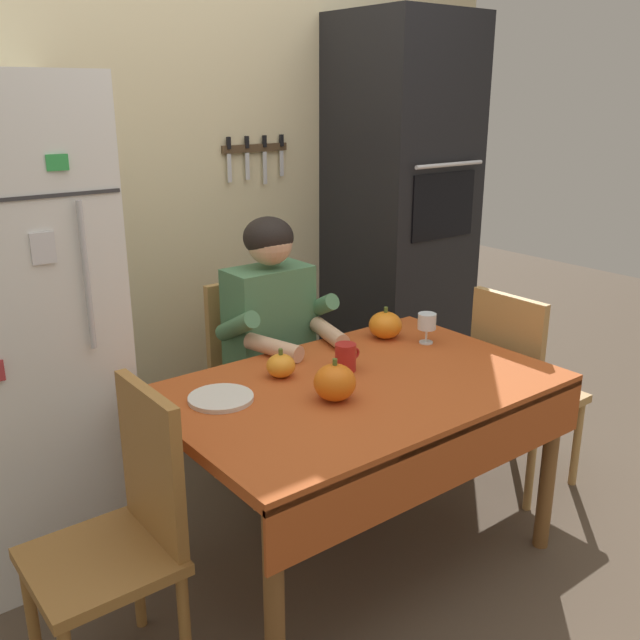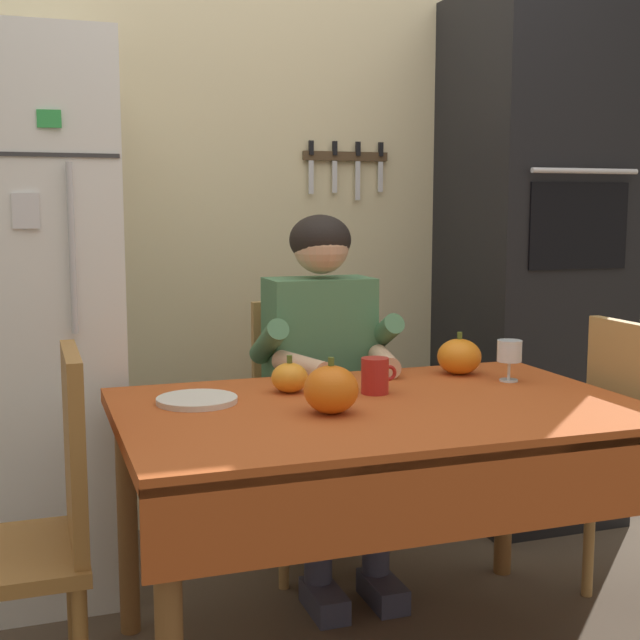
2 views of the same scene
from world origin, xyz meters
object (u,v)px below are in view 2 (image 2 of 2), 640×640
coffee_mug (375,376)px  pumpkin_small (290,377)px  seated_person (326,366)px  pumpkin_large (331,389)px  chair_left_side (34,523)px  wall_oven (532,261)px  wine_glass (509,352)px  dining_table (382,436)px  refrigerator (10,321)px  pumpkin_medium (459,356)px  chair_behind_person (309,418)px  serving_tray (197,400)px

coffee_mug → pumpkin_small: (-0.23, 0.10, -0.01)m
seated_person → pumpkin_large: seated_person is taller
chair_left_side → pumpkin_large: chair_left_side is taller
wall_oven → chair_left_side: (-1.95, -0.89, -0.54)m
chair_left_side → wall_oven: bearing=24.6°
wine_glass → coffee_mug: bearing=-176.8°
dining_table → refrigerator: bearing=137.1°
chair_left_side → pumpkin_medium: (1.30, 0.29, 0.29)m
dining_table → wine_glass: 0.55m
refrigerator → wine_glass: 1.61m
chair_left_side → pumpkin_large: (0.74, -0.07, 0.29)m
wine_glass → seated_person: bearing=135.6°
coffee_mug → pumpkin_medium: (0.36, 0.18, 0.01)m
coffee_mug → wine_glass: (0.45, 0.03, 0.04)m
pumpkin_small → dining_table: bearing=-52.0°
wall_oven → pumpkin_medium: 0.92m
wine_glass → pumpkin_small: (-0.68, 0.07, -0.05)m
pumpkin_large → pumpkin_small: size_ratio=1.37×
wall_oven → coffee_mug: 1.30m
dining_table → seated_person: size_ratio=1.12×
refrigerator → coffee_mug: bearing=-36.7°
refrigerator → pumpkin_medium: bearing=-22.5°
pumpkin_medium → pumpkin_small: bearing=-172.2°
refrigerator → wall_oven: 2.01m
wall_oven → pumpkin_small: bearing=-151.1°
chair_left_side → coffee_mug: size_ratio=8.71×
chair_behind_person → pumpkin_medium: 0.65m
pumpkin_small → serving_tray: (-0.28, -0.05, -0.04)m
wine_glass → pumpkin_medium: 0.18m
seated_person → coffee_mug: 0.46m
refrigerator → serving_tray: refrigerator is taller
chair_behind_person → coffee_mug: chair_behind_person is taller
dining_table → pumpkin_medium: size_ratio=10.00×
chair_behind_person → serving_tray: 0.83m
pumpkin_medium → seated_person: bearing=141.3°
wall_oven → chair_left_side: wall_oven is taller
wall_oven → serving_tray: wall_oven is taller
dining_table → pumpkin_medium: bearing=38.5°
wine_glass → pumpkin_large: 0.69m
chair_behind_person → serving_tray: size_ratio=4.20×
pumpkin_large → serving_tray: bearing=143.1°
chair_left_side → pumpkin_large: bearing=-5.0°
pumpkin_large → pumpkin_small: 0.28m
seated_person → chair_left_side: size_ratio=1.34×
pumpkin_large → pumpkin_medium: pumpkin_large is taller
coffee_mug → pumpkin_medium: pumpkin_medium is taller
chair_behind_person → pumpkin_medium: (0.35, -0.47, 0.29)m
serving_tray → pumpkin_large: bearing=-36.9°
refrigerator → chair_behind_person: bearing=-5.2°
chair_behind_person → coffee_mug: 0.71m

